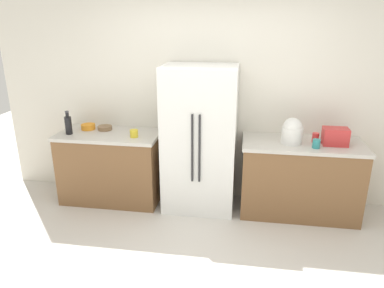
{
  "coord_description": "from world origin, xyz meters",
  "views": [
    {
      "loc": [
        0.43,
        -2.63,
        2.22
      ],
      "look_at": [
        -0.04,
        0.41,
        1.14
      ],
      "focal_mm": 33.7,
      "sensor_mm": 36.0,
      "label": 1
    }
  ],
  "objects_px": {
    "rice_cooker": "(292,131)",
    "bowl_a": "(88,127)",
    "cup_a": "(316,144)",
    "bowl_b": "(105,128)",
    "refrigerator": "(200,140)",
    "toaster": "(335,137)",
    "bottle_a": "(68,125)",
    "cup_b": "(134,133)",
    "cup_c": "(315,138)"
  },
  "relations": [
    {
      "from": "refrigerator",
      "to": "cup_c",
      "type": "height_order",
      "value": "refrigerator"
    },
    {
      "from": "refrigerator",
      "to": "toaster",
      "type": "xyz_separation_m",
      "value": [
        1.51,
        -0.02,
        0.12
      ]
    },
    {
      "from": "toaster",
      "to": "rice_cooker",
      "type": "bearing_deg",
      "value": -177.89
    },
    {
      "from": "rice_cooker",
      "to": "cup_c",
      "type": "bearing_deg",
      "value": 14.59
    },
    {
      "from": "refrigerator",
      "to": "bottle_a",
      "type": "xyz_separation_m",
      "value": [
        -1.58,
        -0.1,
        0.14
      ]
    },
    {
      "from": "cup_a",
      "to": "rice_cooker",
      "type": "bearing_deg",
      "value": 154.14
    },
    {
      "from": "bottle_a",
      "to": "bowl_a",
      "type": "xyz_separation_m",
      "value": [
        0.15,
        0.22,
        -0.09
      ]
    },
    {
      "from": "refrigerator",
      "to": "rice_cooker",
      "type": "height_order",
      "value": "refrigerator"
    },
    {
      "from": "refrigerator",
      "to": "cup_c",
      "type": "distance_m",
      "value": 1.31
    },
    {
      "from": "cup_a",
      "to": "toaster",
      "type": "bearing_deg",
      "value": 32.07
    },
    {
      "from": "cup_a",
      "to": "cup_b",
      "type": "distance_m",
      "value": 2.06
    },
    {
      "from": "refrigerator",
      "to": "bowl_a",
      "type": "xyz_separation_m",
      "value": [
        -1.44,
        0.12,
        0.06
      ]
    },
    {
      "from": "toaster",
      "to": "cup_b",
      "type": "relative_size",
      "value": 2.81
    },
    {
      "from": "cup_b",
      "to": "bowl_a",
      "type": "height_order",
      "value": "cup_b"
    },
    {
      "from": "refrigerator",
      "to": "cup_b",
      "type": "distance_m",
      "value": 0.78
    },
    {
      "from": "cup_b",
      "to": "bowl_b",
      "type": "xyz_separation_m",
      "value": [
        -0.45,
        0.22,
        -0.02
      ]
    },
    {
      "from": "refrigerator",
      "to": "toaster",
      "type": "relative_size",
      "value": 6.42
    },
    {
      "from": "toaster",
      "to": "cup_b",
      "type": "bearing_deg",
      "value": -178.09
    },
    {
      "from": "cup_b",
      "to": "bowl_b",
      "type": "relative_size",
      "value": 0.54
    },
    {
      "from": "cup_a",
      "to": "bowl_b",
      "type": "height_order",
      "value": "cup_a"
    },
    {
      "from": "rice_cooker",
      "to": "cup_a",
      "type": "height_order",
      "value": "rice_cooker"
    },
    {
      "from": "rice_cooker",
      "to": "bowl_a",
      "type": "distance_m",
      "value": 2.49
    },
    {
      "from": "rice_cooker",
      "to": "bowl_a",
      "type": "bearing_deg",
      "value": 176.36
    },
    {
      "from": "cup_c",
      "to": "bowl_a",
      "type": "relative_size",
      "value": 0.63
    },
    {
      "from": "toaster",
      "to": "cup_a",
      "type": "distance_m",
      "value": 0.26
    },
    {
      "from": "toaster",
      "to": "bowl_a",
      "type": "relative_size",
      "value": 1.54
    },
    {
      "from": "refrigerator",
      "to": "cup_b",
      "type": "relative_size",
      "value": 18.01
    },
    {
      "from": "refrigerator",
      "to": "cup_c",
      "type": "xyz_separation_m",
      "value": [
        1.31,
        0.04,
        0.08
      ]
    },
    {
      "from": "refrigerator",
      "to": "toaster",
      "type": "bearing_deg",
      "value": -0.67
    },
    {
      "from": "refrigerator",
      "to": "rice_cooker",
      "type": "bearing_deg",
      "value": -1.93
    },
    {
      "from": "rice_cooker",
      "to": "cup_a",
      "type": "relative_size",
      "value": 3.02
    },
    {
      "from": "cup_a",
      "to": "cup_b",
      "type": "bearing_deg",
      "value": 178.29
    },
    {
      "from": "rice_cooker",
      "to": "bowl_a",
      "type": "xyz_separation_m",
      "value": [
        -2.48,
        0.16,
        -0.11
      ]
    },
    {
      "from": "cup_b",
      "to": "cup_c",
      "type": "relative_size",
      "value": 0.87
    },
    {
      "from": "bottle_a",
      "to": "bowl_b",
      "type": "bearing_deg",
      "value": 31.82
    },
    {
      "from": "cup_c",
      "to": "bowl_a",
      "type": "height_order",
      "value": "cup_c"
    },
    {
      "from": "cup_a",
      "to": "cup_c",
      "type": "relative_size",
      "value": 0.89
    },
    {
      "from": "cup_a",
      "to": "refrigerator",
      "type": "bearing_deg",
      "value": 173.13
    },
    {
      "from": "cup_a",
      "to": "cup_c",
      "type": "bearing_deg",
      "value": 83.61
    },
    {
      "from": "cup_c",
      "to": "toaster",
      "type": "bearing_deg",
      "value": -14.95
    },
    {
      "from": "cup_a",
      "to": "cup_c",
      "type": "distance_m",
      "value": 0.19
    },
    {
      "from": "rice_cooker",
      "to": "bottle_a",
      "type": "distance_m",
      "value": 2.63
    },
    {
      "from": "refrigerator",
      "to": "bottle_a",
      "type": "relative_size",
      "value": 6.06
    },
    {
      "from": "toaster",
      "to": "bottle_a",
      "type": "distance_m",
      "value": 3.09
    },
    {
      "from": "cup_c",
      "to": "bottle_a",
      "type": "bearing_deg",
      "value": -177.39
    },
    {
      "from": "toaster",
      "to": "cup_c",
      "type": "bearing_deg",
      "value": 165.05
    },
    {
      "from": "bottle_a",
      "to": "cup_b",
      "type": "relative_size",
      "value": 2.97
    },
    {
      "from": "bowl_a",
      "to": "toaster",
      "type": "bearing_deg",
      "value": -2.73
    },
    {
      "from": "rice_cooker",
      "to": "bowl_b",
      "type": "height_order",
      "value": "rice_cooker"
    },
    {
      "from": "toaster",
      "to": "cup_b",
      "type": "distance_m",
      "value": 2.28
    }
  ]
}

